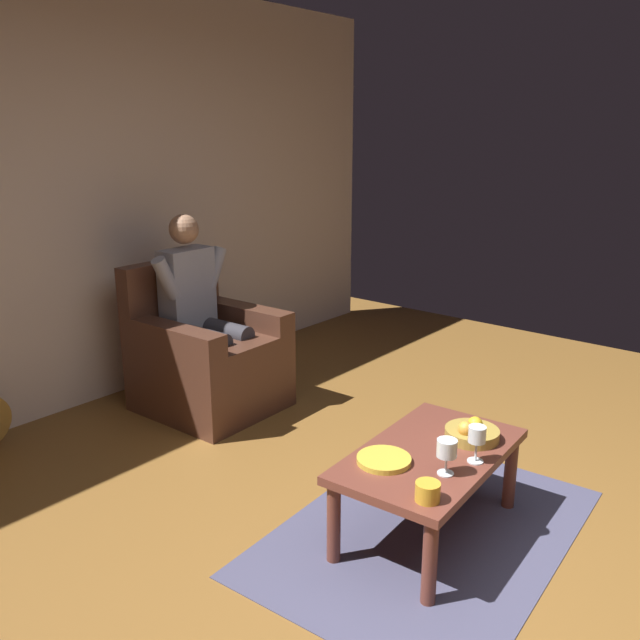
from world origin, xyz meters
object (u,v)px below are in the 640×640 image
Objects in this scene: wine_glass_near at (477,437)px; candle_jar at (427,492)px; fruit_bowl at (472,433)px; wine_glass_far at (447,450)px; coffee_table at (430,464)px; person_seated at (202,309)px; decorative_dish at (384,460)px; armchair at (206,359)px.

wine_glass_near reaches higher than candle_jar.
wine_glass_near is 0.41m from candle_jar.
wine_glass_far is at bearing 10.35° from fruit_bowl.
coffee_table is 10.01× the size of candle_jar.
wine_glass_far reaches higher than fruit_bowl.
person_seated is at bearing -99.85° from coffee_table.
decorative_dish is (0.08, -0.26, -0.10)m from wine_glass_far.
coffee_table is 0.25m from decorative_dish.
person_seated is 12.94× the size of candle_jar.
armchair is 1.87m from decorative_dish.
decorative_dish is at bearing -23.20° from fruit_bowl.
fruit_bowl is at bearing -169.65° from wine_glass_far.
wine_glass_far is (0.47, 2.04, 0.19)m from armchair.
decorative_dish is (0.55, 1.80, -0.25)m from person_seated.
coffee_table is at bearing 78.37° from armchair.
candle_jar is at bearing 69.97° from person_seated.
fruit_bowl is (0.11, 1.98, 0.11)m from armchair.
candle_jar reaches higher than coffee_table.
candle_jar is at bearing 11.46° from wine_glass_far.
coffee_table is 0.27m from wine_glass_far.
decorative_dish is (0.26, -0.30, -0.11)m from wine_glass_near.
coffee_table is at bearing -20.84° from fruit_bowl.
decorative_dish is (0.55, 1.79, 0.09)m from armchair.
person_seated is 2.11m from wine_glass_far.
wine_glass_near is at bearing 80.41° from person_seated.
armchair is 0.97× the size of coffee_table.
armchair is 3.84× the size of fruit_bowl.
wine_glass_far reaches higher than candle_jar.
fruit_bowl is (0.11, 1.99, -0.23)m from person_seated.
coffee_table is at bearing -151.59° from candle_jar.
wine_glass_near is at bearing 164.76° from wine_glass_far.
decorative_dish is 0.34m from candle_jar.
wine_glass_near is at bearing 101.00° from coffee_table.
armchair reaches higher than candle_jar.
armchair is 4.07× the size of decorative_dish.
fruit_bowl is (-0.22, 0.09, 0.09)m from coffee_table.
armchair is at bearing 90.00° from person_seated.
person_seated is 1.96m from coffee_table.
fruit_bowl is at bearing -169.21° from candle_jar.
person_seated is (0.00, -0.02, 0.34)m from armchair.
candle_jar is (0.37, 0.20, 0.10)m from coffee_table.
armchair is 1.98m from fruit_bowl.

